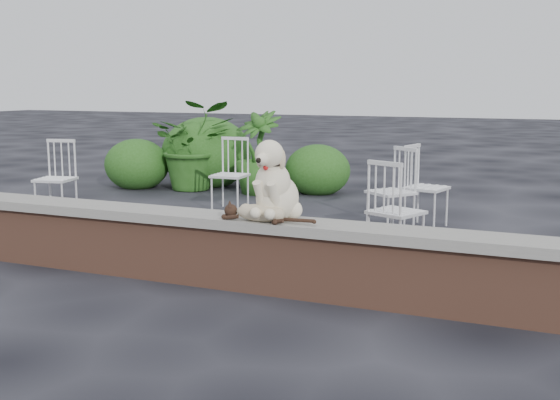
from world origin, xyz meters
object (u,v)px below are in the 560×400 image
at_px(dog, 277,178).
at_px(cat, 260,212).
at_px(chair_e, 427,186).
at_px(chair_c, 396,210).
at_px(chair_b, 230,174).
at_px(potted_plant_a, 194,145).
at_px(potted_plant_b, 258,153).
at_px(chair_d, 391,191).
at_px(chair_a, 55,178).

relative_size(dog, cat, 0.71).
xyz_separation_m(chair_e, chair_c, (0.03, -1.61, 0.00)).
bearing_deg(chair_b, potted_plant_a, 129.90).
height_order(potted_plant_a, potted_plant_b, potted_plant_a).
height_order(chair_e, potted_plant_b, potted_plant_b).
height_order(chair_e, chair_d, same).
bearing_deg(potted_plant_b, chair_b, -81.04).
distance_m(chair_d, potted_plant_b, 3.14).
xyz_separation_m(cat, chair_c, (0.71, 1.47, -0.19)).
bearing_deg(cat, chair_b, 124.81).
bearing_deg(potted_plant_a, chair_d, -28.11).
relative_size(chair_e, chair_c, 1.00).
distance_m(cat, chair_e, 3.16).
distance_m(chair_a, potted_plant_b, 3.01).
xyz_separation_m(chair_a, chair_c, (4.44, -0.52, 0.00)).
distance_m(chair_e, chair_d, 0.56).
bearing_deg(chair_e, chair_a, 116.48).
bearing_deg(potted_plant_a, chair_b, -45.81).
xyz_separation_m(dog, chair_b, (-1.97, 3.02, -0.43)).
bearing_deg(chair_e, dog, -178.95).
bearing_deg(dog, chair_d, 87.02).
bearing_deg(chair_c, potted_plant_b, -24.49).
xyz_separation_m(chair_a, chair_e, (4.41, 1.09, 0.00)).
bearing_deg(chair_e, chair_b, 100.55).
xyz_separation_m(dog, chair_d, (0.30, 2.46, -0.43)).
relative_size(cat, chair_c, 0.95).
relative_size(chair_a, chair_e, 1.00).
distance_m(chair_c, chair_b, 3.11).
bearing_deg(chair_d, chair_a, -134.27).
height_order(cat, potted_plant_b, potted_plant_b).
distance_m(chair_c, potted_plant_a, 4.97).
relative_size(chair_d, chair_b, 1.00).
bearing_deg(cat, potted_plant_a, 129.32).
height_order(chair_d, potted_plant_b, potted_plant_b).
distance_m(dog, potted_plant_a, 5.47).
xyz_separation_m(chair_c, potted_plant_a, (-3.92, 3.05, 0.22)).
relative_size(chair_b, potted_plant_a, 0.68).
distance_m(dog, chair_a, 4.25).
distance_m(chair_e, chair_b, 2.57).
xyz_separation_m(chair_e, chair_d, (-0.30, -0.47, 0.00)).
distance_m(cat, chair_b, 3.70).
bearing_deg(chair_b, potted_plant_b, 94.67).
height_order(dog, potted_plant_a, potted_plant_a).
xyz_separation_m(cat, chair_d, (0.38, 2.61, -0.19)).
relative_size(chair_e, chair_d, 1.00).
bearing_deg(potted_plant_a, cat, -54.69).
xyz_separation_m(chair_a, potted_plant_a, (0.52, 2.53, 0.22)).
bearing_deg(chair_e, potted_plant_b, 75.24).
height_order(dog, potted_plant_b, potted_plant_b).
relative_size(chair_d, potted_plant_b, 0.76).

